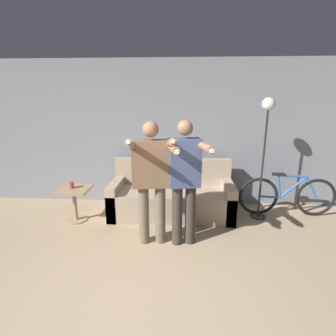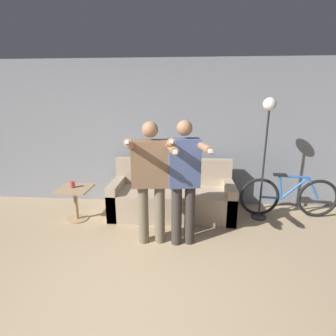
# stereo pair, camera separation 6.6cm
# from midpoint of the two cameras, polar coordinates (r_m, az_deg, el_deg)

# --- Properties ---
(ground_plane) EXTENTS (16.00, 16.00, 0.00)m
(ground_plane) POSITION_cam_midpoint_polar(r_m,az_deg,el_deg) (2.71, -9.56, -31.29)
(ground_plane) COLOR tan
(wall_back) EXTENTS (10.00, 0.05, 2.60)m
(wall_back) POSITION_cam_midpoint_polar(r_m,az_deg,el_deg) (4.81, -1.92, 7.37)
(wall_back) COLOR gray
(wall_back) RESTS_ON ground_plane
(couch) EXTENTS (2.04, 0.82, 0.92)m
(couch) POSITION_cam_midpoint_polar(r_m,az_deg,el_deg) (4.49, 1.34, -6.53)
(couch) COLOR tan
(couch) RESTS_ON ground_plane
(person_left) EXTENTS (0.62, 0.71, 1.67)m
(person_left) POSITION_cam_midpoint_polar(r_m,az_deg,el_deg) (3.40, -3.20, -1.48)
(person_left) COLOR #6B604C
(person_left) RESTS_ON ground_plane
(person_right) EXTENTS (0.56, 0.74, 1.69)m
(person_right) POSITION_cam_midpoint_polar(r_m,az_deg,el_deg) (3.37, 4.07, -1.88)
(person_right) COLOR #38332D
(person_right) RESTS_ON ground_plane
(cat) EXTENTS (0.46, 0.14, 0.19)m
(cat) POSITION_cam_midpoint_polar(r_m,az_deg,el_deg) (4.57, -0.23, 3.17)
(cat) COLOR silver
(cat) RESTS_ON couch
(floor_lamp) EXTENTS (0.25, 0.25, 1.95)m
(floor_lamp) POSITION_cam_midpoint_polar(r_m,az_deg,el_deg) (4.33, 21.23, 8.16)
(floor_lamp) COLOR black
(floor_lamp) RESTS_ON ground_plane
(side_table) EXTENTS (0.50, 0.50, 0.55)m
(side_table) POSITION_cam_midpoint_polar(r_m,az_deg,el_deg) (4.50, -19.15, -5.95)
(side_table) COLOR #A38460
(side_table) RESTS_ON ground_plane
(cup) EXTENTS (0.08, 0.08, 0.11)m
(cup) POSITION_cam_midpoint_polar(r_m,az_deg,el_deg) (4.47, -19.69, -3.39)
(cup) COLOR #B7473D
(cup) RESTS_ON side_table
(bicycle) EXTENTS (1.60, 0.07, 0.74)m
(bicycle) POSITION_cam_midpoint_polar(r_m,az_deg,el_deg) (4.85, 25.10, -5.69)
(bicycle) COLOR black
(bicycle) RESTS_ON ground_plane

